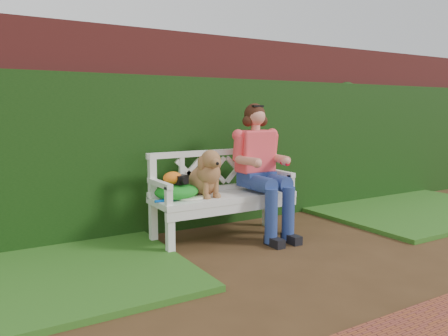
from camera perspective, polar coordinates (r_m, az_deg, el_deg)
ground at (r=4.07m, az=13.16°, el=-11.83°), size 60.00×60.00×0.00m
brick_wall at (r=5.38m, az=-0.67°, el=5.03°), size 10.00×0.30×2.20m
ivy_hedge at (r=5.21m, az=0.54°, el=2.18°), size 10.00×0.18×1.70m
grass_left at (r=3.89m, az=-25.22°, el=-12.92°), size 2.60×2.00×0.05m
grass_right at (r=6.40m, az=23.19°, el=-4.90°), size 2.60×2.00×0.05m
garden_bench at (r=4.57m, az=-0.00°, el=-6.36°), size 1.61×0.68×0.48m
seated_woman at (r=4.68m, az=4.43°, el=-0.35°), size 0.77×0.91×1.39m
dog at (r=4.38m, az=-2.48°, el=-0.56°), size 0.42×0.50×0.48m
tennis_racket at (r=4.26m, az=-4.69°, el=-3.90°), size 0.58×0.38×0.03m
green_bag at (r=4.28m, az=-6.19°, el=-3.03°), size 0.48×0.40×0.15m
camera_item at (r=4.24m, az=-5.67°, el=-1.50°), size 0.15×0.13×0.08m
baseball_glove at (r=4.23m, az=-6.73°, el=-1.28°), size 0.23×0.21×0.12m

